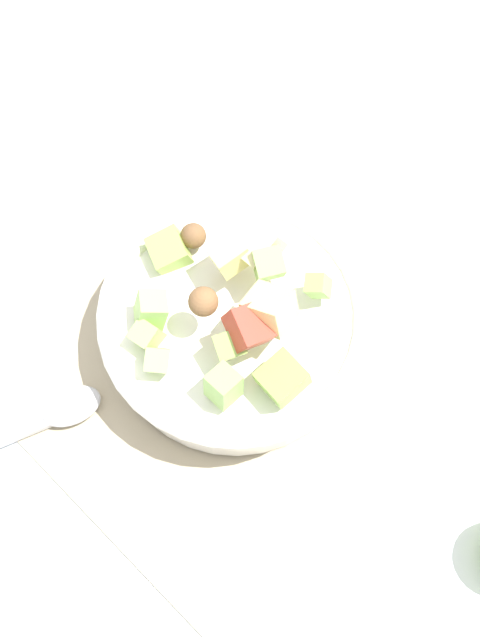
{
  "coord_description": "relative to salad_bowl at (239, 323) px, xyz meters",
  "views": [
    {
      "loc": [
        0.21,
        0.2,
        0.69
      ],
      "look_at": [
        -0.0,
        0.0,
        0.05
      ],
      "focal_mm": 43.57,
      "sensor_mm": 36.0,
      "label": 1
    }
  ],
  "objects": [
    {
      "name": "salad_bowl",
      "position": [
        0.0,
        0.0,
        0.0
      ],
      "size": [
        0.25,
        0.25,
        0.13
      ],
      "color": "white",
      "rests_on": "placemat"
    },
    {
      "name": "ground_plane",
      "position": [
        0.0,
        -0.0,
        -0.05
      ],
      "size": [
        2.4,
        2.4,
        0.0
      ],
      "primitive_type": "plane",
      "color": "silver"
    },
    {
      "name": "placemat",
      "position": [
        0.0,
        -0.0,
        -0.04
      ],
      "size": [
        0.42,
        0.33,
        0.01
      ],
      "primitive_type": "cube",
      "color": "tan",
      "rests_on": "ground_plane"
    },
    {
      "name": "serving_spoon",
      "position": [
        0.2,
        -0.08,
        -0.03
      ],
      "size": [
        0.21,
        0.11,
        0.01
      ],
      "color": "#B7B7BC",
      "rests_on": "placemat"
    }
  ]
}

